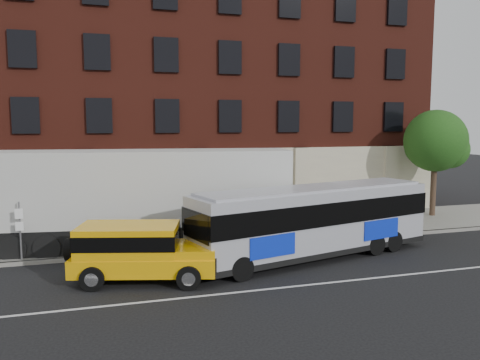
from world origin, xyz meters
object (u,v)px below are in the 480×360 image
object	(u,v)px
street_tree	(436,143)
shipping_container	(139,201)
sign_pole	(20,228)
city_bus	(314,219)
yellow_suv	(138,249)

from	to	relation	value
street_tree	shipping_container	world-z (taller)	street_tree
sign_pole	shipping_container	xyz separation A→B (m)	(4.72, 0.96, 0.72)
street_tree	city_bus	size ratio (longest dim) A/B	0.56
shipping_container	yellow_suv	bearing A→B (deg)	-95.93
street_tree	yellow_suv	xyz separation A→B (m)	(-17.78, -6.79, -3.25)
street_tree	shipping_container	distance (m)	17.62
sign_pole	shipping_container	world-z (taller)	shipping_container
city_bus	shipping_container	bearing A→B (deg)	152.69
yellow_suv	sign_pole	bearing A→B (deg)	140.97
city_bus	shipping_container	xyz separation A→B (m)	(-6.79, 3.50, 0.53)
yellow_suv	shipping_container	xyz separation A→B (m)	(0.46, 4.41, 1.01)
sign_pole	street_tree	world-z (taller)	street_tree
sign_pole	city_bus	xyz separation A→B (m)	(11.51, -2.55, 0.19)
yellow_suv	street_tree	bearing A→B (deg)	20.91
sign_pole	yellow_suv	world-z (taller)	sign_pole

